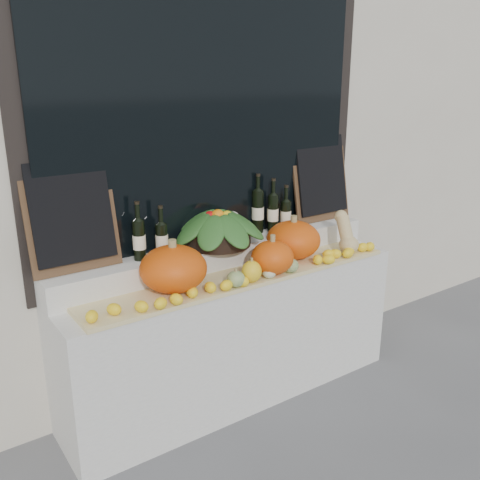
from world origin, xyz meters
The scene contains 18 objects.
storefront_facade centered at (0.00, 2.25, 2.25)m, with size 7.00×0.94×4.50m.
display_sill centered at (0.00, 1.52, 0.44)m, with size 2.30×0.55×0.88m, color silver.
rear_tier centered at (0.00, 1.68, 0.96)m, with size 2.30×0.25×0.16m, color silver.
straw_bedding centered at (0.00, 1.40, 0.89)m, with size 2.10×0.32×0.03m, color tan.
pumpkin_left centered at (-0.47, 1.44, 1.04)m, with size 0.38×0.38×0.26m, color #E0510B.
pumpkin_right centered at (0.45, 1.48, 1.03)m, with size 0.36×0.36×0.25m, color #E0510B.
pumpkin_center centered at (0.16, 1.33, 1.01)m, with size 0.26×0.26×0.21m, color #E0510B.
butternut_squash centered at (0.83, 1.36, 1.03)m, with size 0.14×0.20×0.29m.
decorative_gourds centered at (0.05, 1.29, 0.96)m, with size 0.52×0.13×0.16m.
lemon_heap centered at (0.00, 1.29, 0.94)m, with size 2.20×0.16×0.06m, color yellow, non-canonical shape.
produce_bowl centered at (-0.03, 1.66, 1.16)m, with size 0.64×0.64×0.24m.
wine_bottle_far_left centered at (-0.56, 1.68, 1.17)m, with size 0.08×0.08×0.35m.
wine_bottle_near_left centered at (-0.41, 1.68, 1.14)m, with size 0.08×0.08×0.31m.
wine_bottle_tall centered at (0.34, 1.73, 1.19)m, with size 0.08×0.08×0.41m.
wine_bottle_near_right centered at (0.44, 1.69, 1.17)m, with size 0.08×0.08×0.37m.
wine_bottle_far_right centered at (0.55, 1.68, 1.15)m, with size 0.08×0.08×0.31m.
chalkboard_left centered at (-0.92, 1.74, 1.36)m, with size 0.50×0.15×0.61m.
chalkboard_right centered at (0.92, 1.74, 1.36)m, with size 0.50×0.15×0.61m.
Camera 1 is at (-1.76, -1.10, 2.12)m, focal length 40.00 mm.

